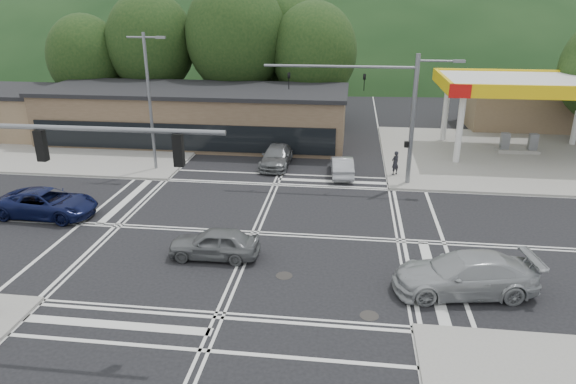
# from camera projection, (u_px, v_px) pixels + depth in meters

# --- Properties ---
(ground) EXTENTS (120.00, 120.00, 0.00)m
(ground) POSITION_uv_depth(u_px,v_px,m) (255.00, 233.00, 25.58)
(ground) COLOR black
(ground) RESTS_ON ground
(sidewalk_ne) EXTENTS (16.00, 16.00, 0.15)m
(sidewalk_ne) POSITION_uv_depth(u_px,v_px,m) (493.00, 156.00, 37.75)
(sidewalk_ne) COLOR gray
(sidewalk_ne) RESTS_ON ground
(sidewalk_nw) EXTENTS (16.00, 16.00, 0.15)m
(sidewalk_nw) POSITION_uv_depth(u_px,v_px,m) (106.00, 143.00, 41.21)
(sidewalk_nw) COLOR gray
(sidewalk_nw) RESTS_ON ground
(gas_station_canopy) EXTENTS (12.32, 8.34, 5.75)m
(gas_station_canopy) POSITION_uv_depth(u_px,v_px,m) (528.00, 87.00, 36.68)
(gas_station_canopy) COLOR silver
(gas_station_canopy) RESTS_ON ground
(convenience_store) EXTENTS (10.00, 6.00, 3.80)m
(convenience_store) POSITION_uv_depth(u_px,v_px,m) (526.00, 107.00, 45.80)
(convenience_store) COLOR #846B4F
(convenience_store) RESTS_ON ground
(commercial_row) EXTENTS (24.00, 8.00, 4.00)m
(commercial_row) POSITION_uv_depth(u_px,v_px,m) (196.00, 116.00, 41.57)
(commercial_row) COLOR brown
(commercial_row) RESTS_ON ground
(commercial_nw) EXTENTS (8.00, 7.00, 3.60)m
(commercial_nw) POSITION_uv_depth(u_px,v_px,m) (13.00, 114.00, 43.49)
(commercial_nw) COLOR #846B4F
(commercial_nw) RESTS_ON ground
(hill_north) EXTENTS (252.00, 126.00, 140.00)m
(hill_north) POSITION_uv_depth(u_px,v_px,m) (332.00, 53.00, 109.10)
(hill_north) COLOR #193718
(hill_north) RESTS_ON ground
(tree_n_a) EXTENTS (8.00, 8.00, 11.75)m
(tree_n_a) POSITION_uv_depth(u_px,v_px,m) (151.00, 43.00, 46.94)
(tree_n_a) COLOR #382619
(tree_n_a) RESTS_ON ground
(tree_n_b) EXTENTS (9.00, 9.00, 12.98)m
(tree_n_b) POSITION_uv_depth(u_px,v_px,m) (236.00, 36.00, 45.79)
(tree_n_b) COLOR #382619
(tree_n_b) RESTS_ON ground
(tree_n_c) EXTENTS (7.60, 7.60, 10.87)m
(tree_n_c) POSITION_uv_depth(u_px,v_px,m) (314.00, 52.00, 45.44)
(tree_n_c) COLOR #382619
(tree_n_c) RESTS_ON ground
(tree_n_d) EXTENTS (6.80, 6.80, 9.76)m
(tree_n_d) POSITION_uv_depth(u_px,v_px,m) (85.00, 58.00, 47.17)
(tree_n_d) COLOR #382619
(tree_n_d) RESTS_ON ground
(tree_n_e) EXTENTS (8.40, 8.40, 11.98)m
(tree_n_e) POSITION_uv_depth(u_px,v_px,m) (286.00, 41.00, 49.27)
(tree_n_e) COLOR #382619
(tree_n_e) RESTS_ON ground
(streetlight_nw) EXTENTS (2.50, 0.25, 9.00)m
(streetlight_nw) POSITION_uv_depth(u_px,v_px,m) (150.00, 96.00, 33.12)
(streetlight_nw) COLOR slate
(streetlight_nw) RESTS_ON ground
(signal_mast_ne) EXTENTS (11.65, 0.30, 8.00)m
(signal_mast_ne) POSITION_uv_depth(u_px,v_px,m) (393.00, 104.00, 30.59)
(signal_mast_ne) COLOR slate
(signal_mast_ne) RESTS_ON ground
(signal_mast_sw) EXTENTS (9.14, 0.28, 8.00)m
(signal_mast_sw) POSITION_uv_depth(u_px,v_px,m) (15.00, 188.00, 16.90)
(signal_mast_sw) COLOR slate
(signal_mast_sw) RESTS_ON ground
(car_blue_west) EXTENTS (5.42, 2.73, 1.47)m
(car_blue_west) POSITION_uv_depth(u_px,v_px,m) (47.00, 203.00, 27.35)
(car_blue_west) COLOR #0D133B
(car_blue_west) RESTS_ON ground
(car_grey_center) EXTENTS (4.08, 1.69, 1.38)m
(car_grey_center) POSITION_uv_depth(u_px,v_px,m) (214.00, 243.00, 22.98)
(car_grey_center) COLOR slate
(car_grey_center) RESTS_ON ground
(car_silver_east) EXTENTS (5.86, 3.04, 1.62)m
(car_silver_east) POSITION_uv_depth(u_px,v_px,m) (464.00, 274.00, 20.16)
(car_silver_east) COLOR #9C9FA3
(car_silver_east) RESTS_ON ground
(car_queue_a) EXTENTS (1.69, 4.01, 1.29)m
(car_queue_a) POSITION_uv_depth(u_px,v_px,m) (342.00, 166.00, 33.68)
(car_queue_a) COLOR #A5A7AD
(car_queue_a) RESTS_ON ground
(car_queue_b) EXTENTS (1.92, 4.15, 1.38)m
(car_queue_b) POSITION_uv_depth(u_px,v_px,m) (309.00, 128.00, 43.29)
(car_queue_b) COLOR silver
(car_queue_b) RESTS_ON ground
(car_northbound) EXTENTS (1.99, 4.74, 1.37)m
(car_northbound) POSITION_uv_depth(u_px,v_px,m) (277.00, 156.00, 35.61)
(car_northbound) COLOR #5A5D5E
(car_northbound) RESTS_ON ground
(pedestrian) EXTENTS (0.68, 0.66, 1.58)m
(pedestrian) POSITION_uv_depth(u_px,v_px,m) (395.00, 163.00, 33.35)
(pedestrian) COLOR black
(pedestrian) RESTS_ON sidewalk_ne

